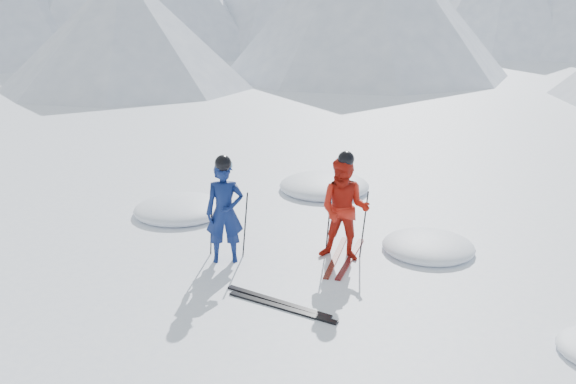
# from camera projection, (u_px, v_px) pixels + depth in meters

# --- Properties ---
(ground) EXTENTS (160.00, 160.00, 0.00)m
(ground) POSITION_uv_depth(u_px,v_px,m) (366.00, 277.00, 9.30)
(ground) COLOR white
(ground) RESTS_ON ground
(skier_blue) EXTENTS (0.70, 0.58, 1.65)m
(skier_blue) POSITION_uv_depth(u_px,v_px,m) (225.00, 212.00, 9.65)
(skier_blue) COLOR navy
(skier_blue) RESTS_ON ground
(skier_red) EXTENTS (0.84, 0.66, 1.70)m
(skier_red) POSITION_uv_depth(u_px,v_px,m) (345.00, 209.00, 9.72)
(skier_red) COLOR #AE1A0D
(skier_red) RESTS_ON ground
(pole_blue_left) EXTENTS (0.11, 0.08, 1.10)m
(pole_blue_left) POSITION_uv_depth(u_px,v_px,m) (211.00, 224.00, 9.95)
(pole_blue_left) COLOR black
(pole_blue_left) RESTS_ON ground
(pole_blue_right) EXTENTS (0.11, 0.07, 1.10)m
(pole_blue_right) POSITION_uv_depth(u_px,v_px,m) (245.00, 225.00, 9.90)
(pole_blue_right) COLOR black
(pole_blue_right) RESTS_ON ground
(pole_red_left) EXTENTS (0.11, 0.09, 1.13)m
(pole_red_left) POSITION_uv_depth(u_px,v_px,m) (329.00, 219.00, 10.11)
(pole_red_left) COLOR black
(pole_red_left) RESTS_ON ground
(pole_red_right) EXTENTS (0.11, 0.08, 1.13)m
(pole_red_right) POSITION_uv_depth(u_px,v_px,m) (364.00, 225.00, 9.87)
(pole_red_right) COLOR black
(pole_red_right) RESTS_ON ground
(ski_worn_left) EXTENTS (0.11, 1.70, 0.03)m
(ski_worn_left) POSITION_uv_depth(u_px,v_px,m) (336.00, 257.00, 10.00)
(ski_worn_left) COLOR black
(ski_worn_left) RESTS_ON ground
(ski_worn_right) EXTENTS (0.19, 1.70, 0.03)m
(ski_worn_right) POSITION_uv_depth(u_px,v_px,m) (350.00, 258.00, 9.94)
(ski_worn_right) COLOR black
(ski_worn_right) RESTS_ON ground
(ski_loose_a) EXTENTS (1.65, 0.59, 0.03)m
(ski_loose_a) POSITION_uv_depth(u_px,v_px,m) (278.00, 301.00, 8.53)
(ski_loose_a) COLOR black
(ski_loose_a) RESTS_ON ground
(ski_loose_b) EXTENTS (1.66, 0.53, 0.03)m
(ski_loose_b) POSITION_uv_depth(u_px,v_px,m) (282.00, 307.00, 8.36)
(ski_loose_b) COLOR black
(ski_loose_b) RESTS_ON ground
(snow_lumps) EXTENTS (8.48, 7.09, 0.44)m
(snow_lumps) POSITION_uv_depth(u_px,v_px,m) (306.00, 214.00, 12.02)
(snow_lumps) COLOR white
(snow_lumps) RESTS_ON ground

